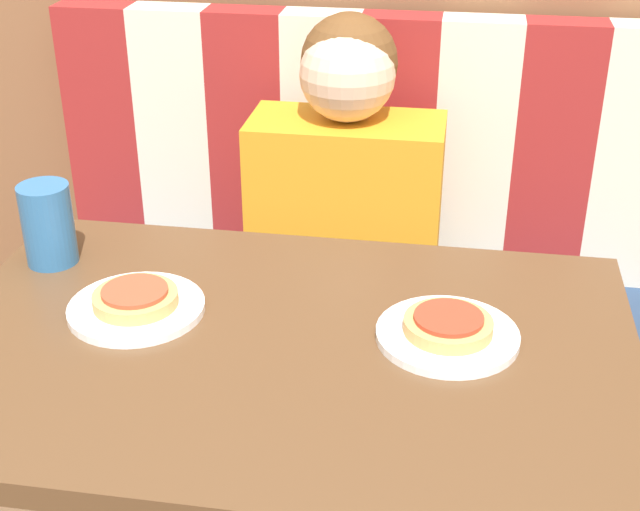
% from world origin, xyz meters
% --- Properties ---
extents(booth_seat, '(1.33, 0.51, 0.43)m').
position_xyz_m(booth_seat, '(0.00, 0.64, 0.22)').
color(booth_seat, navy).
rests_on(booth_seat, ground_plane).
extents(booth_backrest, '(1.33, 0.09, 0.57)m').
position_xyz_m(booth_backrest, '(-0.00, 0.85, 0.72)').
color(booth_backrest, maroon).
rests_on(booth_backrest, booth_seat).
extents(dining_table, '(0.96, 0.64, 0.75)m').
position_xyz_m(dining_table, '(0.00, 0.00, 0.64)').
color(dining_table, brown).
rests_on(dining_table, ground_plane).
extents(person, '(0.38, 0.21, 0.61)m').
position_xyz_m(person, '(0.00, 0.64, 0.73)').
color(person, orange).
rests_on(person, booth_seat).
extents(plate_left, '(0.20, 0.20, 0.01)m').
position_xyz_m(plate_left, '(-0.22, 0.04, 0.75)').
color(plate_left, white).
rests_on(plate_left, dining_table).
extents(plate_right, '(0.20, 0.20, 0.01)m').
position_xyz_m(plate_right, '(0.22, 0.04, 0.75)').
color(plate_right, white).
rests_on(plate_right, dining_table).
extents(pizza_left, '(0.12, 0.12, 0.03)m').
position_xyz_m(pizza_left, '(-0.22, 0.04, 0.77)').
color(pizza_left, tan).
rests_on(pizza_left, plate_left).
extents(pizza_right, '(0.12, 0.12, 0.03)m').
position_xyz_m(pizza_right, '(0.22, 0.04, 0.77)').
color(pizza_right, tan).
rests_on(pizza_right, plate_right).
extents(drinking_cup, '(0.08, 0.08, 0.13)m').
position_xyz_m(drinking_cup, '(-0.40, 0.17, 0.81)').
color(drinking_cup, '#2D669E').
rests_on(drinking_cup, dining_table).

